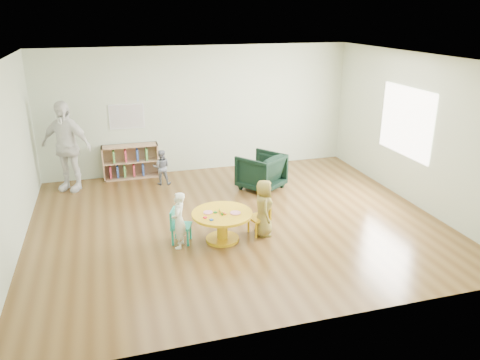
{
  "coord_description": "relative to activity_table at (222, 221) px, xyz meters",
  "views": [
    {
      "loc": [
        -2.02,
        -7.25,
        3.52
      ],
      "look_at": [
        -0.0,
        -0.3,
        0.88
      ],
      "focal_mm": 35.0,
      "sensor_mm": 36.0,
      "label": 1
    }
  ],
  "objects": [
    {
      "name": "child_left",
      "position": [
        -0.7,
        -0.03,
        0.12
      ],
      "size": [
        0.32,
        0.39,
        0.91
      ],
      "primitive_type": "imported",
      "rotation": [
        0.0,
        0.0,
        -1.93
      ],
      "color": "white",
      "rests_on": "ground"
    },
    {
      "name": "bookshelf",
      "position": [
        -1.21,
        3.5,
        0.03
      ],
      "size": [
        1.2,
        0.3,
        0.75
      ],
      "color": "#A17A59",
      "rests_on": "ground"
    },
    {
      "name": "kid_chair_left",
      "position": [
        -0.68,
        0.13,
        -0.03
      ],
      "size": [
        0.39,
        0.39,
        0.56
      ],
      "rotation": [
        0.0,
        0.0,
        -1.93
      ],
      "color": "teal",
      "rests_on": "ground"
    },
    {
      "name": "alphabet_poster",
      "position": [
        -1.2,
        3.63,
        1.01
      ],
      "size": [
        0.74,
        0.01,
        0.54
      ],
      "color": "white",
      "rests_on": "ground"
    },
    {
      "name": "child_right",
      "position": [
        0.7,
        0.01,
        0.14
      ],
      "size": [
        0.39,
        0.52,
        0.96
      ],
      "primitive_type": "imported",
      "rotation": [
        0.0,
        0.0,
        1.38
      ],
      "color": "gold",
      "rests_on": "ground"
    },
    {
      "name": "armchair",
      "position": [
        1.34,
        2.04,
        0.04
      ],
      "size": [
        1.13,
        1.13,
        0.75
      ],
      "primitive_type": "imported",
      "rotation": [
        0.0,
        0.0,
        3.77
      ],
      "color": "black",
      "rests_on": "ground"
    },
    {
      "name": "adult_caretaker",
      "position": [
        -2.46,
        3.1,
        0.59
      ],
      "size": [
        1.17,
        0.92,
        1.85
      ],
      "primitive_type": "imported",
      "rotation": [
        0.0,
        0.0,
        -0.5
      ],
      "color": "white",
      "rests_on": "ground"
    },
    {
      "name": "activity_table",
      "position": [
        0.0,
        0.0,
        0.0
      ],
      "size": [
        0.97,
        0.97,
        0.53
      ],
      "rotation": [
        0.0,
        0.0,
        -0.1
      ],
      "color": "gold",
      "rests_on": "ground"
    },
    {
      "name": "room",
      "position": [
        0.41,
        0.65,
        1.56
      ],
      "size": [
        7.1,
        7.0,
        2.8
      ],
      "color": "#563A1B",
      "rests_on": "ground"
    },
    {
      "name": "toddler",
      "position": [
        -0.6,
        2.88,
        0.04
      ],
      "size": [
        0.42,
        0.36,
        0.76
      ],
      "primitive_type": "imported",
      "rotation": [
        0.0,
        0.0,
        2.93
      ],
      "color": "#18223D",
      "rests_on": "ground"
    },
    {
      "name": "kid_chair_right",
      "position": [
        0.68,
        0.08,
        -0.03
      ],
      "size": [
        0.37,
        0.37,
        0.57
      ],
      "rotation": [
        0.0,
        0.0,
        1.8
      ],
      "color": "gold",
      "rests_on": "ground"
    }
  ]
}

